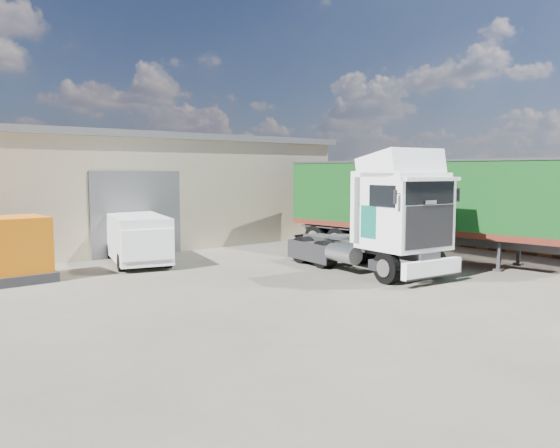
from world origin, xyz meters
TOP-DOWN VIEW (x-y plane):
  - ground at (0.00, 0.00)m, footprint 120.00×120.00m
  - warehouse at (-6.00, 16.00)m, footprint 30.60×12.60m
  - brick_boundary_wall at (11.50, 6.00)m, footprint 0.35×26.00m
  - tractor_unit at (3.07, 0.65)m, footprint 3.03×6.71m
  - box_trailer at (7.22, 2.62)m, footprint 4.10×12.40m
  - panel_van at (-2.81, 8.08)m, footprint 2.92×4.94m

SIDE VIEW (x-z plane):
  - ground at x=0.00m, z-range 0.00..0.00m
  - panel_van at x=-2.81m, z-range 0.03..1.92m
  - brick_boundary_wall at x=11.50m, z-range 0.00..2.50m
  - tractor_unit at x=3.07m, z-range -0.34..3.99m
  - box_trailer at x=7.22m, z-range 0.44..4.49m
  - warehouse at x=-6.00m, z-range -0.05..5.37m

